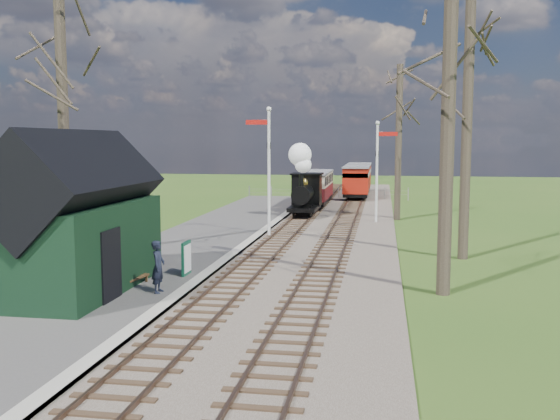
# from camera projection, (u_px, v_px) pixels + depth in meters

# --- Properties ---
(ground) EXTENTS (140.00, 140.00, 0.00)m
(ground) POSITION_uv_depth(u_px,v_px,m) (172.00, 347.00, 14.08)
(ground) COLOR #33561B
(ground) RESTS_ON ground
(distant_hills) EXTENTS (114.40, 48.00, 22.02)m
(distant_hills) POSITION_uv_depth(u_px,v_px,m) (355.00, 306.00, 78.78)
(distant_hills) COLOR #385B23
(distant_hills) RESTS_ON ground
(ballast_bed) EXTENTS (8.00, 60.00, 0.10)m
(ballast_bed) POSITION_uv_depth(u_px,v_px,m) (323.00, 222.00, 35.44)
(ballast_bed) COLOR brown
(ballast_bed) RESTS_ON ground
(track_near) EXTENTS (1.60, 60.00, 0.15)m
(track_near) POSITION_uv_depth(u_px,v_px,m) (300.00, 220.00, 35.64)
(track_near) COLOR brown
(track_near) RESTS_ON ground
(track_far) EXTENTS (1.60, 60.00, 0.15)m
(track_far) POSITION_uv_depth(u_px,v_px,m) (346.00, 221.00, 35.22)
(track_far) COLOR brown
(track_far) RESTS_ON ground
(platform) EXTENTS (5.00, 44.00, 0.20)m
(platform) POSITION_uv_depth(u_px,v_px,m) (201.00, 241.00, 28.37)
(platform) COLOR #474442
(platform) RESTS_ON ground
(coping_strip) EXTENTS (0.40, 44.00, 0.21)m
(coping_strip) POSITION_uv_depth(u_px,v_px,m) (250.00, 242.00, 27.99)
(coping_strip) COLOR #B2AD9E
(coping_strip) RESTS_ON ground
(station_shed) EXTENTS (3.25, 6.30, 4.78)m
(station_shed) POSITION_uv_depth(u_px,v_px,m) (77.00, 221.00, 18.45)
(station_shed) COLOR black
(station_shed) RESTS_ON platform
(semaphore_near) EXTENTS (1.22, 0.24, 6.22)m
(semaphore_near) POSITION_uv_depth(u_px,v_px,m) (267.00, 162.00, 29.49)
(semaphore_near) COLOR silver
(semaphore_near) RESTS_ON ground
(semaphore_far) EXTENTS (1.22, 0.24, 5.72)m
(semaphore_far) POSITION_uv_depth(u_px,v_px,m) (378.00, 164.00, 34.57)
(semaphore_far) COLOR silver
(semaphore_far) RESTS_ON ground
(bare_trees) EXTENTS (15.51, 22.39, 12.00)m
(bare_trees) POSITION_uv_depth(u_px,v_px,m) (294.00, 125.00, 23.19)
(bare_trees) COLOR #382D23
(bare_trees) RESTS_ON ground
(fence_line) EXTENTS (12.60, 0.08, 1.00)m
(fence_line) POSITION_uv_depth(u_px,v_px,m) (327.00, 192.00, 49.27)
(fence_line) COLOR slate
(fence_line) RESTS_ON ground
(locomotive) EXTENTS (1.72, 4.02, 4.30)m
(locomotive) POSITION_uv_depth(u_px,v_px,m) (304.00, 185.00, 37.39)
(locomotive) COLOR black
(locomotive) RESTS_ON ground
(coach) EXTENTS (2.01, 6.89, 2.11)m
(coach) POSITION_uv_depth(u_px,v_px,m) (315.00, 186.00, 43.39)
(coach) COLOR black
(coach) RESTS_ON ground
(red_carriage_a) EXTENTS (2.02, 4.99, 2.12)m
(red_carriage_a) POSITION_uv_depth(u_px,v_px,m) (356.00, 181.00, 48.76)
(red_carriage_a) COLOR black
(red_carriage_a) RESTS_ON ground
(red_carriage_b) EXTENTS (2.02, 4.99, 2.12)m
(red_carriage_b) POSITION_uv_depth(u_px,v_px,m) (359.00, 177.00, 54.15)
(red_carriage_b) COLOR black
(red_carriage_b) RESTS_ON ground
(sign_board) EXTENTS (0.11, 0.76, 1.12)m
(sign_board) POSITION_uv_depth(u_px,v_px,m) (186.00, 258.00, 20.67)
(sign_board) COLOR #0E452E
(sign_board) RESTS_ON platform
(bench) EXTENTS (0.59, 1.38, 0.77)m
(bench) POSITION_uv_depth(u_px,v_px,m) (130.00, 274.00, 19.21)
(bench) COLOR #422D17
(bench) RESTS_ON platform
(person) EXTENTS (0.39, 0.58, 1.54)m
(person) POSITION_uv_depth(u_px,v_px,m) (158.00, 267.00, 18.24)
(person) COLOR black
(person) RESTS_ON platform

